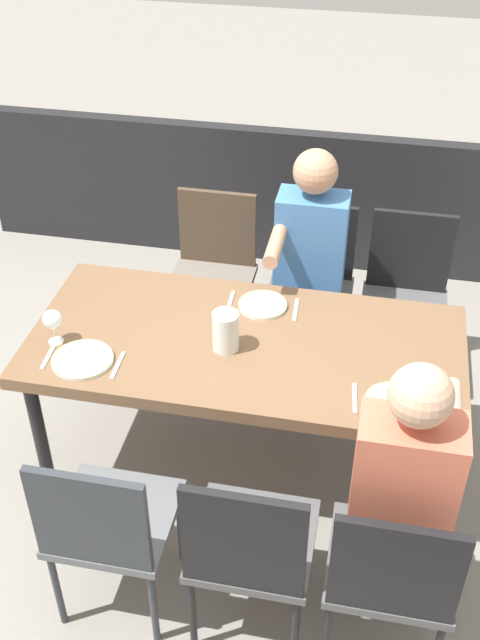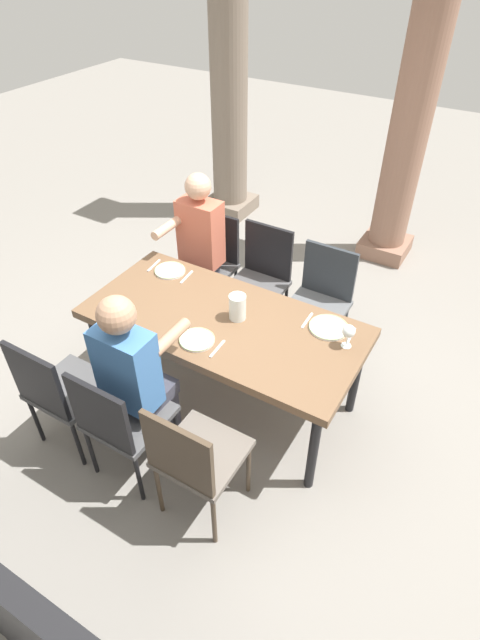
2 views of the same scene
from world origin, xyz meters
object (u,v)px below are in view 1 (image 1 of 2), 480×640
(chair_mid_north, at_px, (249,546))
(plate_0, at_px, (394,402))
(plate_2, at_px, (83,360))
(diner_man_white, at_px, (401,494))
(dining_table, at_px, (246,352))
(wine_glass_2, at_px, (52,320))
(chair_west_north, at_px, (391,570))
(plate_1, at_px, (263,305))
(chair_west_south, at_px, (406,291))
(chair_mid_south, at_px, (311,279))
(water_pitcher, at_px, (226,333))
(diner_woman_green, at_px, (307,270))
(chair_east_south, at_px, (213,266))
(chair_east_north, at_px, (106,523))

(chair_mid_north, distance_m, plate_0, 0.78)
(chair_mid_north, relative_size, plate_2, 3.58)
(diner_man_white, bearing_deg, dining_table, -45.12)
(wine_glass_2, bearing_deg, plate_2, 147.49)
(chair_west_north, bearing_deg, plate_1, -59.85)
(chair_west_north, distance_m, chair_west_south, 1.72)
(chair_mid_north, xyz_separation_m, diner_man_white, (-0.50, -0.18, 0.18))
(chair_mid_north, height_order, wine_glass_2, chair_mid_north)
(dining_table, xyz_separation_m, chair_west_north, (-0.68, 0.86, -0.17))
(chair_mid_south, distance_m, wine_glass_2, 1.45)
(diner_man_white, bearing_deg, chair_west_south, -89.89)
(dining_table, distance_m, water_pitcher, 0.17)
(chair_west_south, xyz_separation_m, plate_1, (0.65, 0.60, 0.24))
(diner_woman_green, bearing_deg, diner_man_white, 110.43)
(chair_west_north, relative_size, diner_man_white, 0.68)
(chair_west_south, bearing_deg, chair_mid_north, 74.01)
(chair_mid_north, xyz_separation_m, chair_east_south, (0.53, -1.72, 0.02))
(plate_1, bearing_deg, chair_west_north, 120.15)
(plate_0, bearing_deg, chair_east_south, -49.07)
(plate_1, height_order, water_pitcher, water_pitcher)
(chair_east_south, xyz_separation_m, plate_1, (-0.37, 0.60, 0.22))
(plate_0, bearing_deg, chair_mid_north, 52.49)
(plate_2, bearing_deg, plate_0, 179.73)
(chair_east_north, relative_size, diner_woman_green, 0.68)
(plate_1, bearing_deg, chair_mid_north, 97.92)
(chair_mid_south, relative_size, chair_east_south, 0.98)
(chair_west_north, bearing_deg, diner_man_white, -90.95)
(plate_1, xyz_separation_m, wine_glass_2, (0.81, 0.43, 0.11))
(diner_woman_green, xyz_separation_m, plate_0, (-0.45, 0.93, 0.05))
(chair_west_north, xyz_separation_m, chair_mid_south, (0.49, -1.71, 0.01))
(chair_mid_south, bearing_deg, plate_0, 111.73)
(chair_west_north, height_order, plate_0, chair_west_north)
(dining_table, height_order, chair_east_south, chair_east_south)
(chair_mid_north, bearing_deg, diner_woman_green, -89.89)
(dining_table, distance_m, plate_1, 0.27)
(chair_west_south, xyz_separation_m, chair_east_north, (1.02, 1.72, -0.01))
(chair_west_north, height_order, wine_glass_2, wine_glass_2)
(diner_woman_green, bearing_deg, chair_east_south, -20.80)
(chair_west_north, relative_size, plate_2, 3.49)
(dining_table, relative_size, chair_east_north, 2.08)
(chair_east_south, distance_m, wine_glass_2, 1.16)
(chair_west_north, relative_size, diner_woman_green, 0.68)
(water_pitcher, bearing_deg, chair_mid_south, -105.50)
(dining_table, relative_size, plate_2, 7.22)
(diner_man_white, relative_size, water_pitcher, 7.52)
(chair_west_north, bearing_deg, plate_2, -24.33)
(chair_east_north, relative_size, plate_2, 3.47)
(plate_2, bearing_deg, dining_table, -157.02)
(diner_woman_green, relative_size, plate_2, 5.13)
(chair_mid_south, bearing_deg, diner_woman_green, 89.17)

